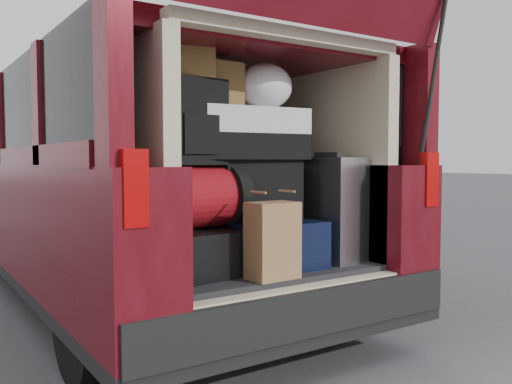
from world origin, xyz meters
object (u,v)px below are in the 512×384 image
Objects in this scene: silver_roller at (329,209)px; kraft_bag at (273,240)px; red_duffel at (193,197)px; backpack at (194,122)px; black_hardshell at (186,251)px; twotone_duffel at (248,134)px; navy_hardshell at (264,242)px; black_soft_case at (256,189)px.

silver_roller reaches higher than kraft_bag.
red_duffel is 1.16× the size of backpack.
black_hardshell is 0.88m from silver_roller.
kraft_bag is 0.71m from backpack.
black_hardshell is 1.14× the size of red_duffel.
backpack is 0.70× the size of twotone_duffel.
navy_hardshell is 0.44m from silver_roller.
backpack is at bearing -43.25° from black_hardshell.
navy_hardshell is 0.50m from red_duffel.
navy_hardshell is at bearing 59.12° from kraft_bag.
twotone_duffel is (0.09, 0.37, 0.53)m from kraft_bag.
navy_hardshell is at bearing -11.76° from red_duffel.
red_duffel is (-0.82, 0.11, 0.09)m from silver_roller.
black_hardshell is 1.52× the size of kraft_bag.
black_hardshell is 0.53m from black_soft_case.
kraft_bag is 0.82× the size of black_soft_case.
black_hardshell is 1.25× the size of black_soft_case.
kraft_bag is (0.29, -0.36, 0.07)m from black_hardshell.
twotone_duffel is at bearing 156.83° from silver_roller.
black_soft_case reaches higher than red_duffel.
black_soft_case is (0.41, 0.04, 0.03)m from red_duffel.
black_hardshell is 0.46m from navy_hardshell.
black_soft_case is 0.74× the size of twotone_duffel.
black_hardshell is 0.72m from twotone_duffel.
twotone_duffel is at bearing 72.56° from kraft_bag.
twotone_duffel reaches higher than silver_roller.
black_hardshell is 0.66m from backpack.
twotone_duffel is (-0.07, 0.06, 0.59)m from navy_hardshell.
kraft_bag is at bearing -56.66° from black_hardshell.
twotone_duffel reaches higher than red_duffel.
backpack is (-0.25, 0.33, 0.58)m from kraft_bag.
navy_hardshell is 0.93× the size of twotone_duffel.
kraft_bag is at bearing -164.31° from silver_roller.
black_hardshell is at bearing 164.89° from silver_roller.
black_hardshell is 1.32× the size of backpack.
twotone_duffel is at bearing 0.53° from backpack.
silver_roller is 0.83m from red_duffel.
black_soft_case reaches higher than navy_hardshell.
black_soft_case is 0.54m from backpack.
red_duffel is 0.48m from twotone_duffel.
black_hardshell is at bearing -172.69° from twotone_duffel.
navy_hardshell is 0.30m from black_soft_case.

